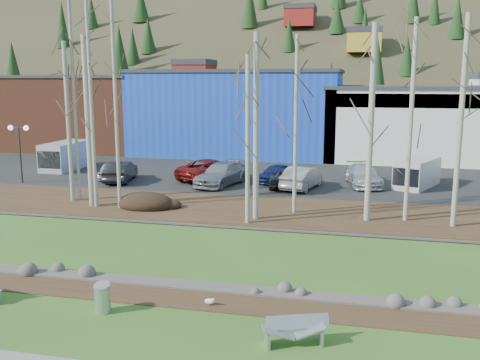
% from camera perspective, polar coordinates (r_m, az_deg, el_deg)
% --- Properties ---
extents(ground, '(200.00, 200.00, 0.00)m').
position_cam_1_polar(ground, '(17.24, -10.01, -14.81)').
color(ground, '#39531D').
rests_on(ground, ground).
extents(dirt_strip, '(80.00, 1.80, 0.03)m').
position_cam_1_polar(dirt_strip, '(19.01, -7.51, -12.19)').
color(dirt_strip, '#382616').
rests_on(dirt_strip, ground).
extents(near_bank_rocks, '(80.00, 0.80, 0.50)m').
position_cam_1_polar(near_bank_rocks, '(19.89, -6.49, -11.15)').
color(near_bank_rocks, '#47423D').
rests_on(near_bank_rocks, ground).
extents(river, '(80.00, 8.00, 0.90)m').
position_cam_1_polar(river, '(23.55, -3.17, -7.58)').
color(river, black).
rests_on(river, ground).
extents(far_bank_rocks, '(80.00, 0.80, 0.46)m').
position_cam_1_polar(far_bank_rocks, '(27.35, -0.79, -4.96)').
color(far_bank_rocks, '#47423D').
rests_on(far_bank_rocks, ground).
extents(far_bank, '(80.00, 7.00, 0.15)m').
position_cam_1_polar(far_bank, '(30.34, 0.64, -3.24)').
color(far_bank, '#382616').
rests_on(far_bank, ground).
extents(parking_lot, '(80.00, 14.00, 0.14)m').
position_cam_1_polar(parking_lot, '(40.44, 3.80, 0.25)').
color(parking_lot, black).
rests_on(parking_lot, ground).
extents(building_brick, '(16.32, 12.24, 7.80)m').
position_cam_1_polar(building_brick, '(61.36, -16.79, 6.99)').
color(building_brick, brown).
rests_on(building_brick, ground).
extents(building_blue, '(20.40, 12.24, 8.30)m').
position_cam_1_polar(building_blue, '(54.77, -0.05, 7.31)').
color(building_blue, blue).
rests_on(building_blue, ground).
extents(building_white, '(18.36, 12.24, 6.80)m').
position_cam_1_polar(building_white, '(53.72, 19.11, 5.87)').
color(building_white, white).
rests_on(building_white, ground).
extents(hillside, '(160.00, 72.00, 35.00)m').
position_cam_1_polar(hillside, '(99.00, 9.60, 16.40)').
color(hillside, '#383321').
rests_on(hillside, ground).
extents(bench_damaged, '(1.89, 1.16, 0.80)m').
position_cam_1_polar(bench_damaged, '(15.74, 5.88, -15.66)').
color(bench_damaged, '#B2B5B7').
rests_on(bench_damaged, ground).
extents(litter_bin, '(0.54, 0.54, 0.87)m').
position_cam_1_polar(litter_bin, '(18.10, -14.44, -12.21)').
color(litter_bin, '#B2B5B7').
rests_on(litter_bin, ground).
extents(seagull, '(0.39, 0.19, 0.29)m').
position_cam_1_polar(seagull, '(18.13, -3.23, -12.79)').
color(seagull, gold).
rests_on(seagull, ground).
extents(dirt_mound, '(3.28, 2.32, 0.64)m').
position_cam_1_polar(dirt_mound, '(31.12, -10.05, -2.30)').
color(dirt_mound, black).
rests_on(dirt_mound, far_bank).
extents(birch_0, '(0.25, 0.25, 9.41)m').
position_cam_1_polar(birch_0, '(33.38, -17.84, 5.84)').
color(birch_0, '#A8A598').
rests_on(birch_0, far_bank).
extents(birch_1, '(0.19, 0.19, 11.70)m').
position_cam_1_polar(birch_1, '(33.40, -17.23, 7.85)').
color(birch_1, '#A8A598').
rests_on(birch_1, far_bank).
extents(birch_2, '(0.30, 0.30, 9.66)m').
position_cam_1_polar(birch_2, '(31.59, -15.91, 5.93)').
color(birch_2, '#A8A598').
rests_on(birch_2, far_bank).
extents(birch_3, '(0.20, 0.20, 11.79)m').
position_cam_1_polar(birch_3, '(30.54, -13.13, 7.91)').
color(birch_3, '#A8A598').
rests_on(birch_3, far_bank).
extents(birch_4, '(0.29, 0.29, 9.55)m').
position_cam_1_polar(birch_4, '(27.47, 1.73, 5.56)').
color(birch_4, '#A8A598').
rests_on(birch_4, far_bank).
extents(birch_5, '(0.21, 0.21, 9.55)m').
position_cam_1_polar(birch_5, '(28.94, 5.97, 5.77)').
color(birch_5, '#A8A598').
rests_on(birch_5, far_bank).
extents(birch_6, '(0.23, 0.23, 8.42)m').
position_cam_1_polar(birch_6, '(26.65, 0.82, 4.19)').
color(birch_6, '#A8A598').
rests_on(birch_6, far_bank).
extents(birch_7, '(0.30, 0.30, 9.96)m').
position_cam_1_polar(birch_7, '(27.91, 13.78, 5.77)').
color(birch_7, '#A8A598').
rests_on(birch_7, far_bank).
extents(birch_8, '(0.26, 0.26, 10.29)m').
position_cam_1_polar(birch_8, '(28.05, 22.47, 5.62)').
color(birch_8, '#A8A598').
rests_on(birch_8, far_bank).
extents(birch_9, '(0.23, 0.23, 10.23)m').
position_cam_1_polar(birch_9, '(28.41, 17.75, 5.92)').
color(birch_9, '#A8A598').
rests_on(birch_9, far_bank).
extents(birch_10, '(0.20, 0.20, 11.79)m').
position_cam_1_polar(birch_10, '(31.21, -15.58, 7.85)').
color(birch_10, '#A8A598').
rests_on(birch_10, far_bank).
extents(street_lamp, '(1.56, 0.40, 4.08)m').
position_cam_1_polar(street_lamp, '(40.64, -22.51, 4.19)').
color(street_lamp, '#262628').
rests_on(street_lamp, parking_lot).
extents(car_0, '(2.46, 4.02, 1.28)m').
position_cam_1_polar(car_0, '(40.51, -13.56, 1.01)').
color(car_0, silver).
rests_on(car_0, parking_lot).
extents(car_1, '(2.42, 4.67, 1.47)m').
position_cam_1_polar(car_1, '(39.40, -12.61, 0.92)').
color(car_1, black).
rests_on(car_1, parking_lot).
extents(car_2, '(4.78, 6.11, 1.54)m').
position_cam_1_polar(car_2, '(39.00, -3.08, 1.12)').
color(car_2, maroon).
rests_on(car_2, parking_lot).
extents(car_3, '(3.34, 5.57, 1.51)m').
position_cam_1_polar(car_3, '(37.16, -2.02, 0.63)').
color(car_3, gray).
rests_on(car_3, parking_lot).
extents(car_4, '(2.73, 4.01, 1.27)m').
position_cam_1_polar(car_4, '(38.22, 3.83, 0.71)').
color(car_4, '#15204F').
rests_on(car_4, parking_lot).
extents(car_5, '(2.64, 4.86, 1.52)m').
position_cam_1_polar(car_5, '(36.11, 6.69, 0.28)').
color(car_5, '#ABABAD').
rests_on(car_5, parking_lot).
extents(car_6, '(2.26, 4.71, 1.29)m').
position_cam_1_polar(car_6, '(36.75, 5.18, 0.31)').
color(car_6, '#29282B').
rests_on(car_6, parking_lot).
extents(car_7, '(2.87, 5.17, 1.42)m').
position_cam_1_polar(car_7, '(37.88, 13.03, 0.48)').
color(car_7, '#BEBEC0').
rests_on(car_7, parking_lot).
extents(van_white, '(3.48, 4.75, 1.92)m').
position_cam_1_polar(van_white, '(38.25, 18.28, 0.70)').
color(van_white, silver).
rests_on(van_white, parking_lot).
extents(van_grey, '(2.16, 5.06, 2.20)m').
position_cam_1_polar(van_grey, '(45.84, -18.17, 2.46)').
color(van_grey, silver).
rests_on(van_grey, parking_lot).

